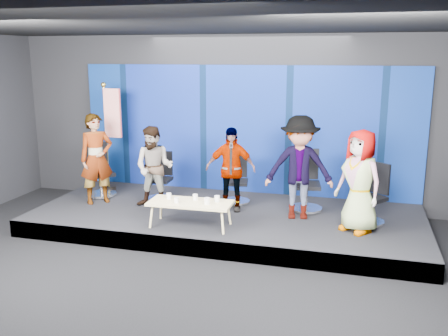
{
  "coord_description": "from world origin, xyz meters",
  "views": [
    {
      "loc": [
        2.27,
        -5.92,
        3.12
      ],
      "look_at": [
        -0.03,
        2.4,
        1.14
      ],
      "focal_mm": 40.0,
      "sensor_mm": 36.0,
      "label": 1
    }
  ],
  "objects": [
    {
      "name": "panelist_a",
      "position": [
        -2.55,
        2.4,
        1.16
      ],
      "size": [
        0.74,
        0.74,
        1.73
      ],
      "primitive_type": "imported",
      "rotation": [
        0.0,
        0.0,
        0.78
      ],
      "color": "black",
      "rests_on": "riser"
    },
    {
      "name": "panelist_d",
      "position": [
        1.29,
        2.5,
        1.2
      ],
      "size": [
        1.26,
        0.85,
        1.8
      ],
      "primitive_type": "imported",
      "rotation": [
        0.0,
        0.0,
        0.17
      ],
      "color": "black",
      "rests_on": "riser"
    },
    {
      "name": "chair_c",
      "position": [
        0.02,
        3.13,
        0.61
      ],
      "size": [
        0.63,
        0.63,
        0.95
      ],
      "rotation": [
        0.0,
        0.0,
        0.19
      ],
      "color": "silver",
      "rests_on": "riser"
    },
    {
      "name": "room_walls",
      "position": [
        0.0,
        0.0,
        2.43
      ],
      "size": [
        10.02,
        8.02,
        3.51
      ],
      "color": "black",
      "rests_on": "ground"
    },
    {
      "name": "mug_a",
      "position": [
        -0.78,
        1.64,
        0.77
      ],
      "size": [
        0.08,
        0.08,
        0.1
      ],
      "primitive_type": "cylinder",
      "color": "silver",
      "rests_on": "coffee_table"
    },
    {
      "name": "flag_stand",
      "position": [
        -2.66,
        3.2,
        1.5
      ],
      "size": [
        0.52,
        0.3,
        2.26
      ],
      "rotation": [
        0.0,
        0.0,
        -0.06
      ],
      "color": "black",
      "rests_on": "riser"
    },
    {
      "name": "chair_b",
      "position": [
        -1.47,
        2.92,
        0.61
      ],
      "size": [
        0.56,
        0.56,
        0.94
      ],
      "rotation": [
        0.0,
        0.0,
        0.05
      ],
      "color": "silver",
      "rests_on": "riser"
    },
    {
      "name": "panelist_e",
      "position": [
        2.31,
        2.08,
        1.14
      ],
      "size": [
        0.97,
        0.92,
        1.67
      ],
      "primitive_type": "imported",
      "rotation": [
        0.0,
        0.0,
        -0.66
      ],
      "color": "black",
      "rests_on": "riser"
    },
    {
      "name": "riser",
      "position": [
        0.0,
        2.5,
        0.15
      ],
      "size": [
        7.0,
        3.0,
        0.3
      ],
      "primitive_type": "cube",
      "color": "black",
      "rests_on": "ground"
    },
    {
      "name": "mug_e",
      "position": [
        0.05,
        1.69,
        0.78
      ],
      "size": [
        0.09,
        0.09,
        0.1
      ],
      "primitive_type": "cylinder",
      "color": "silver",
      "rests_on": "coffee_table"
    },
    {
      "name": "mug_b",
      "position": [
        -0.58,
        1.45,
        0.77
      ],
      "size": [
        0.08,
        0.08,
        0.09
      ],
      "primitive_type": "cylinder",
      "color": "silver",
      "rests_on": "coffee_table"
    },
    {
      "name": "panelist_b",
      "position": [
        -1.38,
        2.43,
        1.06
      ],
      "size": [
        0.77,
        0.62,
        1.53
      ],
      "primitive_type": "imported",
      "rotation": [
        0.0,
        0.0,
        0.05
      ],
      "color": "black",
      "rests_on": "riser"
    },
    {
      "name": "chair_e",
      "position": [
        2.51,
        2.54,
        0.64
      ],
      "size": [
        0.82,
        0.82,
        1.03
      ],
      "rotation": [
        0.0,
        0.0,
        -0.66
      ],
      "color": "silver",
      "rests_on": "riser"
    },
    {
      "name": "chair_a",
      "position": [
        -2.76,
        2.86,
        0.65
      ],
      "size": [
        0.85,
        0.85,
        1.07
      ],
      "rotation": [
        0.0,
        0.0,
        0.78
      ],
      "color": "silver",
      "rests_on": "riser"
    },
    {
      "name": "mug_c",
      "position": [
        -0.33,
        1.69,
        0.78
      ],
      "size": [
        0.08,
        0.08,
        0.1
      ],
      "primitive_type": "cylinder",
      "color": "silver",
      "rests_on": "coffee_table"
    },
    {
      "name": "panelist_c",
      "position": [
        0.03,
        2.63,
        1.07
      ],
      "size": [
        0.96,
        0.54,
        1.54
      ],
      "primitive_type": "imported",
      "rotation": [
        0.0,
        0.0,
        0.19
      ],
      "color": "black",
      "rests_on": "riser"
    },
    {
      "name": "chair_d",
      "position": [
        1.37,
        3.0,
        0.67
      ],
      "size": [
        0.72,
        0.72,
        1.11
      ],
      "rotation": [
        0.0,
        0.0,
        0.17
      ],
      "color": "silver",
      "rests_on": "riser"
    },
    {
      "name": "mug_d",
      "position": [
        -0.07,
        1.51,
        0.78
      ],
      "size": [
        0.09,
        0.09,
        0.11
      ],
      "primitive_type": "cylinder",
      "color": "silver",
      "rests_on": "coffee_table"
    },
    {
      "name": "ground",
      "position": [
        0.0,
        0.0,
        0.0
      ],
      "size": [
        10.0,
        10.0,
        0.0
      ],
      "primitive_type": "plane",
      "color": "black",
      "rests_on": "ground"
    },
    {
      "name": "backdrop",
      "position": [
        0.0,
        3.95,
        1.6
      ],
      "size": [
        7.0,
        0.08,
        2.6
      ],
      "primitive_type": "cube",
      "color": "navy",
      "rests_on": "riser"
    },
    {
      "name": "coffee_table",
      "position": [
        -0.38,
        1.57,
        0.69
      ],
      "size": [
        1.4,
        0.63,
        0.43
      ],
      "rotation": [
        0.0,
        0.0,
        0.03
      ],
      "color": "tan",
      "rests_on": "riser"
    }
  ]
}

